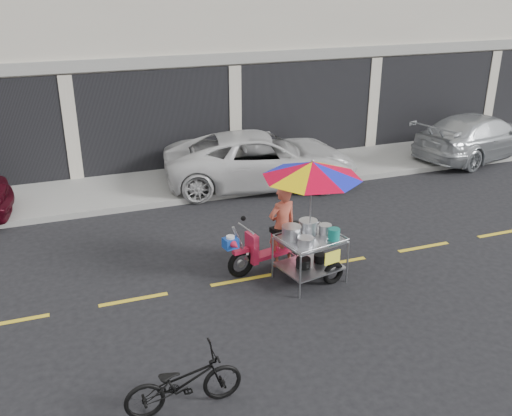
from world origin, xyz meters
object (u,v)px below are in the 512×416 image
object	(u,v)px
near_bicycle	(184,382)
white_pickup	(261,159)
food_vendor_rig	(300,202)
silver_pickup	(479,136)

from	to	relation	value
near_bicycle	white_pickup	bearing A→B (deg)	-28.17
near_bicycle	food_vendor_rig	xyz separation A→B (m)	(2.86, 2.81, 1.05)
silver_pickup	near_bicycle	world-z (taller)	silver_pickup
silver_pickup	white_pickup	bearing A→B (deg)	75.79
white_pickup	near_bicycle	xyz separation A→B (m)	(-3.90, -7.61, -0.30)
white_pickup	food_vendor_rig	bearing A→B (deg)	177.52
near_bicycle	silver_pickup	bearing A→B (deg)	-56.33
white_pickup	near_bicycle	world-z (taller)	white_pickup
white_pickup	silver_pickup	world-z (taller)	white_pickup
silver_pickup	near_bicycle	bearing A→B (deg)	110.50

